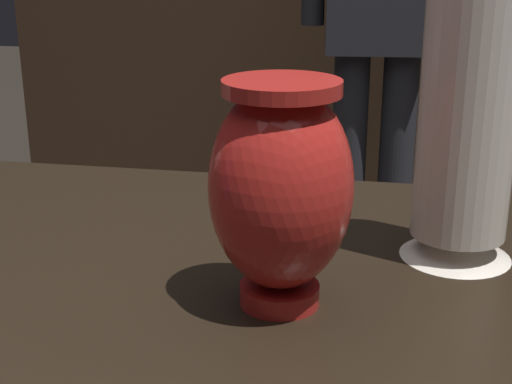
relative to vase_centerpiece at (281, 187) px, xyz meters
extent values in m
cube|color=black|center=(-0.06, 0.09, -0.15)|extent=(1.20, 0.64, 0.05)
cube|color=#382619|center=(-0.06, 2.29, -0.45)|extent=(2.60, 0.40, 0.95)
cylinder|color=red|center=(0.00, 0.00, -0.11)|extent=(0.08, 0.08, 0.02)
ellipsoid|color=red|center=(0.00, 0.00, 0.00)|extent=(0.14, 0.14, 0.20)
cylinder|color=red|center=(0.00, 0.00, 0.10)|extent=(0.11, 0.11, 0.01)
cone|color=silver|center=(0.18, 0.15, -0.11)|extent=(0.13, 0.13, 0.03)
cylinder|color=silver|center=(0.18, 0.15, 0.07)|extent=(0.11, 0.11, 0.33)
cylinder|color=#232328|center=(0.13, 1.64, -0.51)|extent=(0.11, 0.11, 0.82)
cylinder|color=#232328|center=(-0.02, 1.62, -0.51)|extent=(0.11, 0.11, 0.82)
camera|label=1|loc=(0.10, -0.66, 0.22)|focal=51.94mm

